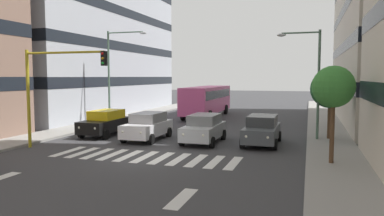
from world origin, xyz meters
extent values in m
plane|color=#38383A|center=(0.00, 0.00, 0.00)|extent=(180.00, 180.00, 0.00)
cube|color=gray|center=(-9.06, 0.00, 0.07)|extent=(2.71, 90.00, 0.15)
cube|color=gray|center=(9.06, 0.00, 0.07)|extent=(2.71, 90.00, 0.15)
cube|color=black|center=(16.13, -18.70, 3.52)|extent=(11.47, 25.65, 0.90)
cube|color=black|center=(16.13, -18.70, 7.05)|extent=(11.47, 25.65, 0.90)
cube|color=black|center=(16.13, -18.70, 10.57)|extent=(11.47, 25.65, 0.90)
cube|color=silver|center=(-4.50, 0.00, 0.00)|extent=(0.45, 2.80, 0.01)
cube|color=silver|center=(-3.60, 0.00, 0.00)|extent=(0.45, 2.80, 0.01)
cube|color=silver|center=(-2.70, 0.00, 0.00)|extent=(0.45, 2.80, 0.01)
cube|color=silver|center=(-1.80, 0.00, 0.00)|extent=(0.45, 2.80, 0.01)
cube|color=silver|center=(-0.90, 0.00, 0.00)|extent=(0.45, 2.80, 0.01)
cube|color=silver|center=(0.00, 0.00, 0.00)|extent=(0.45, 2.80, 0.01)
cube|color=silver|center=(0.90, 0.00, 0.00)|extent=(0.45, 2.80, 0.01)
cube|color=silver|center=(1.80, 0.00, 0.00)|extent=(0.45, 2.80, 0.01)
cube|color=silver|center=(2.70, 0.00, 0.00)|extent=(0.45, 2.80, 0.01)
cube|color=silver|center=(3.60, 0.00, 0.00)|extent=(0.45, 2.80, 0.01)
cube|color=silver|center=(4.50, 0.00, 0.00)|extent=(0.45, 2.80, 0.01)
cube|color=silver|center=(-3.85, 5.50, 0.00)|extent=(0.50, 2.20, 0.01)
cube|color=#474C51|center=(-5.17, -5.13, 0.72)|extent=(1.80, 4.40, 0.80)
cube|color=#343639|center=(-5.17, -5.33, 1.42)|extent=(1.58, 2.46, 0.60)
cylinder|color=black|center=(-6.07, -3.67, 0.32)|extent=(0.22, 0.64, 0.64)
cylinder|color=black|center=(-4.27, -3.67, 0.32)|extent=(0.22, 0.64, 0.64)
cylinder|color=black|center=(-6.07, -6.58, 0.32)|extent=(0.22, 0.64, 0.64)
cylinder|color=black|center=(-4.27, -6.58, 0.32)|extent=(0.22, 0.64, 0.64)
sphere|color=white|center=(-5.74, -2.98, 0.80)|extent=(0.18, 0.18, 0.18)
sphere|color=white|center=(-4.59, -2.98, 0.80)|extent=(0.18, 0.18, 0.18)
cube|color=#B2B7BC|center=(-1.73, -4.73, 0.72)|extent=(1.80, 4.40, 0.80)
cube|color=slate|center=(-1.73, -4.93, 1.42)|extent=(1.58, 2.46, 0.60)
cylinder|color=black|center=(-2.63, -3.28, 0.32)|extent=(0.22, 0.64, 0.64)
cylinder|color=black|center=(-0.83, -3.28, 0.32)|extent=(0.22, 0.64, 0.64)
cylinder|color=black|center=(-2.63, -6.18, 0.32)|extent=(0.22, 0.64, 0.64)
cylinder|color=black|center=(-0.83, -6.18, 0.32)|extent=(0.22, 0.64, 0.64)
sphere|color=white|center=(-2.31, -2.58, 0.80)|extent=(0.18, 0.18, 0.18)
sphere|color=white|center=(-1.15, -2.58, 0.80)|extent=(0.18, 0.18, 0.18)
cube|color=silver|center=(1.97, -4.66, 0.72)|extent=(1.80, 4.40, 0.80)
cube|color=gray|center=(1.97, -4.86, 1.42)|extent=(1.58, 2.46, 0.60)
cylinder|color=black|center=(1.07, -3.21, 0.32)|extent=(0.22, 0.64, 0.64)
cylinder|color=black|center=(2.87, -3.21, 0.32)|extent=(0.22, 0.64, 0.64)
cylinder|color=black|center=(1.07, -6.12, 0.32)|extent=(0.22, 0.64, 0.64)
cylinder|color=black|center=(2.87, -6.12, 0.32)|extent=(0.22, 0.64, 0.64)
sphere|color=white|center=(1.40, -2.51, 0.80)|extent=(0.18, 0.18, 0.18)
sphere|color=white|center=(2.55, -2.51, 0.80)|extent=(0.18, 0.18, 0.18)
cube|color=black|center=(5.46, -5.44, 0.72)|extent=(1.80, 4.40, 0.80)
cube|color=yellow|center=(5.46, -5.64, 1.42)|extent=(1.58, 2.46, 0.60)
cylinder|color=black|center=(4.56, -3.99, 0.32)|extent=(0.22, 0.64, 0.64)
cylinder|color=black|center=(6.36, -3.99, 0.32)|extent=(0.22, 0.64, 0.64)
cylinder|color=black|center=(4.56, -6.89, 0.32)|extent=(0.22, 0.64, 0.64)
cylinder|color=black|center=(6.36, -6.89, 0.32)|extent=(0.22, 0.64, 0.64)
sphere|color=white|center=(4.89, -3.29, 0.80)|extent=(0.18, 0.18, 0.18)
sphere|color=white|center=(6.04, -3.29, 0.80)|extent=(0.18, 0.18, 0.18)
cube|color=#DB5193|center=(1.97, -19.03, 1.75)|extent=(2.50, 10.50, 2.50)
cube|color=black|center=(1.97, -19.03, 2.30)|extent=(2.52, 9.87, 0.80)
cylinder|color=black|center=(0.72, -15.35, 0.50)|extent=(0.28, 1.00, 1.00)
cylinder|color=black|center=(3.22, -15.35, 0.50)|extent=(0.28, 1.00, 1.00)
cylinder|color=black|center=(0.72, -22.18, 0.50)|extent=(0.28, 1.00, 1.00)
cylinder|color=black|center=(3.22, -22.18, 0.50)|extent=(0.28, 1.00, 1.00)
cylinder|color=#AD991E|center=(7.30, -0.36, 2.75)|extent=(0.18, 0.18, 5.50)
cylinder|color=#AD991E|center=(4.87, -0.36, 5.30)|extent=(4.88, 0.12, 0.12)
cube|color=black|center=(2.43, -0.36, 4.95)|extent=(0.24, 0.28, 0.76)
sphere|color=red|center=(2.43, -0.21, 5.19)|extent=(0.14, 0.14, 0.14)
sphere|color=orange|center=(2.43, -0.21, 4.95)|extent=(0.14, 0.14, 0.14)
sphere|color=green|center=(2.43, -0.21, 4.71)|extent=(0.14, 0.14, 0.14)
cylinder|color=#4C6B56|center=(-8.30, -7.30, 3.50)|extent=(0.16, 0.16, 6.70)
cylinder|color=#4C6B56|center=(-7.16, -7.30, 6.70)|extent=(2.28, 0.10, 0.10)
ellipsoid|color=#B7BCC1|center=(-6.02, -7.30, 6.60)|extent=(0.56, 0.28, 0.20)
cylinder|color=#4C6B56|center=(8.30, -10.97, 3.96)|extent=(0.16, 0.16, 7.62)
cylinder|color=#4C6B56|center=(6.71, -10.97, 7.62)|extent=(3.18, 0.10, 0.10)
ellipsoid|color=#B7BCC1|center=(5.12, -10.97, 7.52)|extent=(0.56, 0.28, 0.20)
cylinder|color=#513823|center=(-8.79, -0.77, 1.58)|extent=(0.20, 0.20, 2.86)
sphere|color=#387F33|center=(-8.79, -0.77, 3.57)|extent=(1.86, 1.86, 1.86)
cylinder|color=#513823|center=(-9.00, -7.73, 1.34)|extent=(0.20, 0.20, 2.38)
sphere|color=#235B2D|center=(-9.00, -7.73, 3.25)|extent=(2.38, 2.38, 2.38)
cylinder|color=#513823|center=(-9.32, -14.15, 1.68)|extent=(0.20, 0.20, 3.06)
sphere|color=#235B2D|center=(-9.32, -14.15, 3.81)|extent=(2.00, 2.00, 2.00)
camera|label=1|loc=(-7.78, 16.84, 4.01)|focal=34.90mm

